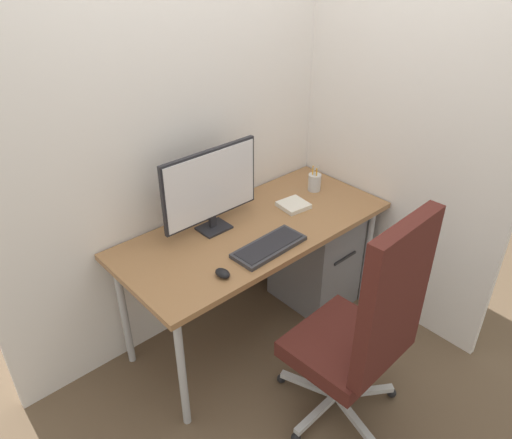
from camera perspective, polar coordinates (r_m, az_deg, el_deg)
ground_plane at (r=3.19m, az=-0.10°, el=-12.31°), size 8.00×8.00×0.00m
wall_back at (r=2.73m, az=-5.60°, el=14.02°), size 2.64×0.04×2.80m
wall_side_right at (r=2.94m, az=14.27°, el=14.55°), size 0.04×1.76×2.80m
desk at (r=2.76m, az=-0.12°, el=-1.88°), size 1.57×0.70×0.75m
office_chair at (r=2.34m, az=12.65°, el=-12.13°), size 0.63×0.65×1.23m
filing_cabinet at (r=3.25m, az=6.78°, el=-4.42°), size 0.39×0.48×0.64m
monitor at (r=2.60m, az=-5.26°, el=3.78°), size 0.59×0.13×0.46m
keyboard at (r=2.55m, az=1.52°, el=-3.15°), size 0.41×0.18×0.03m
mouse at (r=2.36m, az=-3.89°, el=-6.24°), size 0.06×0.09×0.04m
pen_holder at (r=3.10m, az=6.79°, el=4.33°), size 0.08×0.08×0.17m
notebook at (r=2.92m, az=4.36°, el=1.68°), size 0.17×0.17×0.03m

